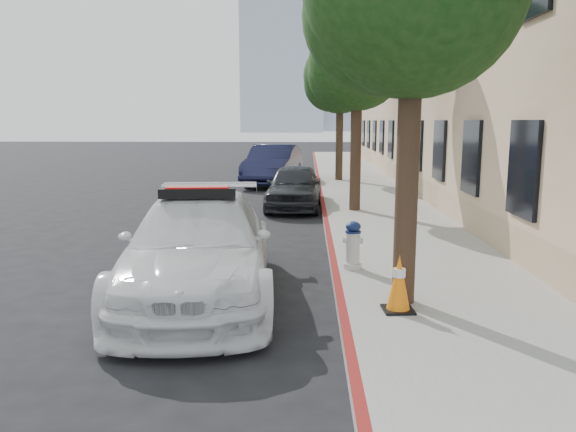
# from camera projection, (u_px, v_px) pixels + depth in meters

# --- Properties ---
(ground) EXTENTS (120.00, 120.00, 0.00)m
(ground) POSITION_uv_depth(u_px,v_px,m) (216.00, 271.00, 9.75)
(ground) COLOR black
(ground) RESTS_ON ground
(sidewalk) EXTENTS (3.20, 50.00, 0.15)m
(sidewalk) POSITION_uv_depth(u_px,v_px,m) (365.00, 194.00, 19.47)
(sidewalk) COLOR gray
(sidewalk) RESTS_ON ground
(curb_strip) EXTENTS (0.12, 50.00, 0.15)m
(curb_strip) POSITION_uv_depth(u_px,v_px,m) (321.00, 194.00, 19.52)
(curb_strip) COLOR maroon
(curb_strip) RESTS_ON ground
(building) EXTENTS (8.00, 36.00, 10.00)m
(building) POSITION_uv_depth(u_px,v_px,m) (490.00, 62.00, 23.37)
(building) COLOR tan
(building) RESTS_ON ground
(tower_right) EXTENTS (14.00, 14.00, 44.00)m
(tower_right) POSITION_uv_depth(u_px,v_px,m) (338.00, 41.00, 138.74)
(tower_right) COLOR #9EA8B7
(tower_right) RESTS_ON ground
(tree_mid) EXTENTS (2.77, 2.64, 5.43)m
(tree_mid) POSITION_uv_depth(u_px,v_px,m) (359.00, 60.00, 14.85)
(tree_mid) COLOR black
(tree_mid) RESTS_ON sidewalk
(tree_far) EXTENTS (3.10, 3.00, 5.81)m
(tree_far) POSITION_uv_depth(u_px,v_px,m) (341.00, 76.00, 22.69)
(tree_far) COLOR black
(tree_far) RESTS_ON sidewalk
(police_car) EXTENTS (2.59, 5.32, 1.64)m
(police_car) POSITION_uv_depth(u_px,v_px,m) (199.00, 247.00, 8.29)
(police_car) COLOR white
(police_car) RESTS_ON ground
(parked_car_mid) EXTENTS (1.72, 3.91, 1.31)m
(parked_car_mid) POSITION_uv_depth(u_px,v_px,m) (294.00, 187.00, 16.62)
(parked_car_mid) COLOR black
(parked_car_mid) RESTS_ON ground
(parked_car_far) EXTENTS (2.37, 5.10, 1.62)m
(parked_car_far) POSITION_uv_depth(u_px,v_px,m) (273.00, 165.00, 22.84)
(parked_car_far) COLOR #141533
(parked_car_far) RESTS_ON ground
(fire_hydrant) EXTENTS (0.34, 0.31, 0.80)m
(fire_hydrant) POSITION_uv_depth(u_px,v_px,m) (353.00, 246.00, 9.29)
(fire_hydrant) COLOR silver
(fire_hydrant) RESTS_ON sidewalk
(traffic_cone) EXTENTS (0.42, 0.42, 0.75)m
(traffic_cone) POSITION_uv_depth(u_px,v_px,m) (399.00, 283.00, 7.22)
(traffic_cone) COLOR black
(traffic_cone) RESTS_ON sidewalk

